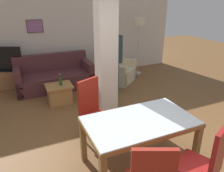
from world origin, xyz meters
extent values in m
plane|color=brown|center=(0.00, 0.00, 0.00)|extent=(18.00, 18.00, 0.00)
cube|color=beige|center=(0.00, 4.34, 1.35)|extent=(7.20, 0.06, 2.70)
cube|color=brown|center=(-0.86, 4.30, 1.60)|extent=(0.44, 0.02, 0.36)
cube|color=#8C598C|center=(-0.86, 4.29, 1.60)|extent=(0.40, 0.01, 0.32)
cube|color=beige|center=(0.22, 1.76, 1.35)|extent=(0.38, 0.36, 2.70)
cube|color=brown|center=(0.00, -0.42, 0.72)|extent=(1.56, 0.06, 0.06)
cube|color=brown|center=(0.00, 0.42, 0.72)|extent=(1.56, 0.06, 0.06)
cube|color=brown|center=(-0.75, 0.00, 0.72)|extent=(0.06, 0.79, 0.06)
cube|color=brown|center=(0.75, 0.00, 0.72)|extent=(0.06, 0.79, 0.06)
cube|color=silver|center=(0.00, 0.00, 0.76)|extent=(1.54, 0.89, 0.01)
cube|color=brown|center=(0.73, -0.40, 0.35)|extent=(0.08, 0.08, 0.69)
cube|color=brown|center=(-0.73, 0.40, 0.35)|extent=(0.08, 0.08, 0.69)
cube|color=brown|center=(0.73, 0.40, 0.35)|extent=(0.08, 0.08, 0.69)
cube|color=maroon|center=(0.35, -0.78, 0.43)|extent=(0.61, 0.61, 0.07)
cube|color=maroon|center=(0.43, -0.97, 0.78)|extent=(0.42, 0.22, 0.64)
cylinder|color=#3F3C1D|center=(0.45, -0.53, 0.20)|extent=(0.04, 0.04, 0.39)
cube|color=maroon|center=(-0.35, 0.80, 0.43)|extent=(0.61, 0.61, 0.07)
cube|color=maroon|center=(-0.43, 0.99, 0.78)|extent=(0.42, 0.22, 0.64)
cylinder|color=#3F3C1D|center=(-0.10, 0.70, 0.20)|extent=(0.04, 0.04, 0.39)
cylinder|color=#3F3C1D|center=(-0.45, 0.55, 0.20)|extent=(0.04, 0.04, 0.39)
cylinder|color=#3F3C1D|center=(-0.25, 1.05, 0.20)|extent=(0.04, 0.04, 0.39)
cylinder|color=#3F3C1D|center=(-0.60, 0.90, 0.20)|extent=(0.04, 0.04, 0.39)
cube|color=#4E272B|center=(-0.58, 3.51, 0.21)|extent=(2.02, 0.93, 0.42)
cube|color=#4E272B|center=(-0.58, 3.89, 0.66)|extent=(2.02, 0.18, 0.47)
cube|color=#4E272B|center=(0.34, 3.51, 0.34)|extent=(0.16, 0.93, 0.68)
cube|color=#4E272B|center=(-1.51, 3.51, 0.34)|extent=(0.16, 0.93, 0.68)
cube|color=beige|center=(1.24, 3.30, 0.20)|extent=(1.27, 1.26, 0.40)
cube|color=beige|center=(1.03, 3.56, 0.58)|extent=(0.84, 0.74, 0.36)
cube|color=beige|center=(1.55, 3.55, 0.30)|extent=(0.65, 0.75, 0.60)
cube|color=beige|center=(0.93, 3.04, 0.30)|extent=(0.65, 0.75, 0.60)
cube|color=#A1703D|center=(-0.66, 2.55, 0.43)|extent=(0.60, 0.51, 0.04)
cube|color=#A1703D|center=(-0.66, 2.55, 0.20)|extent=(0.52, 0.43, 0.41)
cylinder|color=#194C23|center=(-0.61, 2.54, 0.55)|extent=(0.07, 0.07, 0.19)
cylinder|color=#194C23|center=(-0.61, 2.54, 0.68)|extent=(0.03, 0.03, 0.07)
cylinder|color=#B7B7BC|center=(-0.61, 2.54, 0.72)|extent=(0.03, 0.03, 0.01)
cube|color=#A0673E|center=(-1.81, 4.06, 0.25)|extent=(1.07, 0.40, 0.49)
cube|color=black|center=(-1.81, 4.06, 0.51)|extent=(0.45, 0.35, 0.03)
cube|color=black|center=(-1.81, 4.06, 0.84)|extent=(0.95, 0.47, 0.63)
cylinder|color=#B7B7BC|center=(2.11, 3.67, 0.01)|extent=(0.29, 0.29, 0.02)
cylinder|color=#B7B7BC|center=(2.11, 3.67, 0.78)|extent=(0.04, 0.04, 1.53)
cylinder|color=beige|center=(2.11, 3.67, 1.66)|extent=(0.33, 0.33, 0.22)
cylinder|color=#344C60|center=(0.80, 2.48, 0.42)|extent=(0.13, 0.13, 0.84)
cylinder|color=#344C60|center=(0.80, 2.65, 0.42)|extent=(0.13, 0.13, 0.84)
cube|color=#1E383A|center=(0.80, 2.57, 1.17)|extent=(0.22, 0.38, 0.67)
sphere|color=tan|center=(0.80, 2.57, 1.62)|extent=(0.23, 0.23, 0.23)
camera|label=1|loc=(-1.45, -2.26, 2.38)|focal=35.00mm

